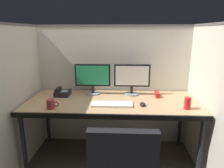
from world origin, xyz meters
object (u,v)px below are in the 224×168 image
Objects in this scene: monitor_right at (132,77)px; coffee_mug at (51,104)px; keyboard_main at (112,104)px; red_stapler at (157,94)px; computer_mouse at (143,104)px; desk_phone at (62,93)px; monitor_left at (93,77)px; soda_can at (187,103)px; desk at (112,105)px.

coffee_mug is (-0.83, -0.50, -0.17)m from monitor_right.
red_stapler reaches higher than keyboard_main.
computer_mouse is (0.32, 0.00, 0.01)m from keyboard_main.
red_stapler is at bearing 31.68° from keyboard_main.
computer_mouse is at bearing 7.38° from coffee_mug.
computer_mouse is 0.51× the size of desk_phone.
computer_mouse is at bearing -33.79° from monitor_left.
soda_can is at bearing -40.29° from monitor_right.
coffee_mug reaches higher than keyboard_main.
desk_phone is at bearing -179.56° from red_stapler.
computer_mouse is (0.10, -0.38, -0.20)m from monitor_right.
soda_can is at bearing -14.71° from desk.
red_stapler reaches higher than desk.
monitor_right is (0.48, -0.00, 0.00)m from monitor_left.
monitor_right is 0.49m from keyboard_main.
monitor_right reaches higher than coffee_mug.
keyboard_main is 0.32m from computer_mouse.
red_stapler is (0.30, -0.06, -0.19)m from monitor_right.
monitor_right is 0.36m from red_stapler.
monitor_right is 0.99m from coffee_mug.
red_stapler is (0.78, -0.06, -0.19)m from monitor_left.
red_stapler is at bearing 121.15° from soda_can.
coffee_mug is at bearing -177.88° from soda_can.
computer_mouse is at bearing -21.79° from desk.
computer_mouse reaches higher than keyboard_main.
desk_phone is at bearing 153.10° from keyboard_main.
computer_mouse is at bearing -122.40° from red_stapler.
monitor_left is 0.64m from coffee_mug.
keyboard_main is 0.62m from coffee_mug.
desk_phone is (-1.37, 0.38, -0.03)m from soda_can.
computer_mouse is 0.99m from desk_phone.
coffee_mug reaches higher than red_stapler.
coffee_mug is (-0.93, -0.12, 0.03)m from computer_mouse.
coffee_mug is (0.01, -0.43, 0.01)m from desk_phone.
soda_can is 1.43m from desk_phone.
monitor_right is 0.72m from soda_can.
soda_can is at bearing -9.05° from computer_mouse.
desk is at bearing 22.73° from coffee_mug.
monitor_left is 1.00× the size of monitor_right.
desk is 0.15m from keyboard_main.
computer_mouse is at bearing -18.27° from desk_phone.
desk_phone is at bearing 161.73° from computer_mouse.
keyboard_main is (-0.22, -0.39, -0.20)m from monitor_right.
soda_can is (0.77, -0.20, 0.11)m from desk.
computer_mouse reaches higher than desk.
desk is 15.08× the size of coffee_mug.
desk_phone is (-0.37, -0.07, -0.18)m from monitor_left.
monitor_left reaches higher than computer_mouse.
monitor_right is 3.52× the size of soda_can.
monitor_left is at bearing 179.88° from monitor_right.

